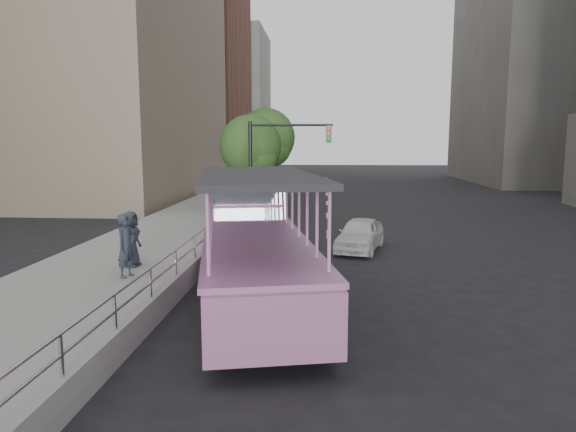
# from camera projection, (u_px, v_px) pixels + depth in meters

# --- Properties ---
(ground) EXTENTS (160.00, 160.00, 0.00)m
(ground) POSITION_uv_depth(u_px,v_px,m) (292.00, 302.00, 13.58)
(ground) COLOR black
(sidewalk) EXTENTS (5.50, 80.00, 0.30)m
(sidewalk) POSITION_uv_depth(u_px,v_px,m) (183.00, 229.00, 23.84)
(sidewalk) COLOR gray
(sidewalk) RESTS_ON ground
(kerb_wall) EXTENTS (0.24, 30.00, 0.36)m
(kerb_wall) POSITION_uv_depth(u_px,v_px,m) (195.00, 264.00, 15.71)
(kerb_wall) COLOR #959691
(kerb_wall) RESTS_ON sidewalk
(guardrail) EXTENTS (0.07, 22.00, 0.71)m
(guardrail) POSITION_uv_depth(u_px,v_px,m) (194.00, 243.00, 15.61)
(guardrail) COLOR silver
(guardrail) RESTS_ON kerb_wall
(duck_boat) EXTENTS (4.57, 10.67, 3.45)m
(duck_boat) POSITION_uv_depth(u_px,v_px,m) (253.00, 250.00, 13.94)
(duck_boat) COLOR black
(duck_boat) RESTS_ON ground
(car) EXTENTS (2.40, 3.95, 1.26)m
(car) POSITION_uv_depth(u_px,v_px,m) (360.00, 234.00, 19.94)
(car) COLOR silver
(car) RESTS_ON ground
(pedestrian_near) EXTENTS (0.61, 0.77, 1.84)m
(pedestrian_near) POSITION_uv_depth(u_px,v_px,m) (126.00, 246.00, 14.79)
(pedestrian_near) COLOR #29323C
(pedestrian_near) RESTS_ON sidewalk
(pedestrian_far) EXTENTS (0.65, 0.91, 1.75)m
(pedestrian_far) POSITION_uv_depth(u_px,v_px,m) (131.00, 239.00, 16.09)
(pedestrian_far) COLOR #29323C
(pedestrian_far) RESTS_ON sidewalk
(parking_sign) EXTENTS (0.17, 0.61, 2.74)m
(parking_sign) POSITION_uv_depth(u_px,v_px,m) (232.00, 204.00, 20.64)
(parking_sign) COLOR black
(parking_sign) RESTS_ON ground
(traffic_signal) EXTENTS (4.20, 0.32, 5.20)m
(traffic_signal) POSITION_uv_depth(u_px,v_px,m) (274.00, 156.00, 25.53)
(traffic_signal) COLOR black
(traffic_signal) RESTS_ON ground
(street_tree_near) EXTENTS (3.52, 3.52, 5.72)m
(street_tree_near) POSITION_uv_depth(u_px,v_px,m) (252.00, 148.00, 28.98)
(street_tree_near) COLOR #39291A
(street_tree_near) RESTS_ON ground
(street_tree_far) EXTENTS (3.97, 3.97, 6.45)m
(street_tree_far) POSITION_uv_depth(u_px,v_px,m) (267.00, 140.00, 34.82)
(street_tree_far) COLOR #39291A
(street_tree_far) RESTS_ON ground
(midrise_brick) EXTENTS (18.00, 16.00, 26.00)m
(midrise_brick) POSITION_uv_depth(u_px,v_px,m) (166.00, 66.00, 60.35)
(midrise_brick) COLOR brown
(midrise_brick) RESTS_ON ground
(midrise_stone_b) EXTENTS (16.00, 14.00, 20.00)m
(midrise_stone_b) POSITION_uv_depth(u_px,v_px,m) (213.00, 102.00, 76.43)
(midrise_stone_b) COLOR gray
(midrise_stone_b) RESTS_ON ground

